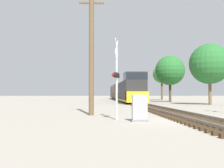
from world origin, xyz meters
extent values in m
plane|color=gray|center=(0.00, 0.00, 0.00)|extent=(400.00, 400.00, 0.00)
cube|color=#382819|center=(0.00, -3.30, 0.08)|extent=(2.60, 0.22, 0.16)
cube|color=#382819|center=(0.00, -2.70, 0.08)|extent=(2.60, 0.22, 0.16)
cube|color=#382819|center=(0.00, -2.10, 0.08)|extent=(2.60, 0.22, 0.16)
cube|color=#382819|center=(0.00, -1.50, 0.08)|extent=(2.60, 0.22, 0.16)
cube|color=#382819|center=(0.00, -0.90, 0.08)|extent=(2.60, 0.22, 0.16)
cube|color=#382819|center=(0.00, -0.30, 0.08)|extent=(2.60, 0.22, 0.16)
cube|color=#382819|center=(0.00, 0.30, 0.08)|extent=(2.60, 0.22, 0.16)
cube|color=#382819|center=(0.00, 0.90, 0.08)|extent=(2.60, 0.22, 0.16)
cube|color=#382819|center=(0.00, 1.50, 0.08)|extent=(2.60, 0.22, 0.16)
cube|color=#382819|center=(0.00, 2.10, 0.08)|extent=(2.60, 0.22, 0.16)
cube|color=#382819|center=(0.00, 2.70, 0.08)|extent=(2.60, 0.22, 0.16)
cube|color=#382819|center=(0.00, 3.30, 0.08)|extent=(2.60, 0.22, 0.16)
cube|color=#382819|center=(0.00, 3.90, 0.08)|extent=(2.60, 0.22, 0.16)
cube|color=#382819|center=(0.00, 4.50, 0.08)|extent=(2.60, 0.22, 0.16)
cube|color=#382819|center=(0.00, 5.10, 0.08)|extent=(2.60, 0.22, 0.16)
cube|color=#382819|center=(0.00, 5.70, 0.08)|extent=(2.60, 0.22, 0.16)
cube|color=#382819|center=(0.00, 6.30, 0.08)|extent=(2.60, 0.22, 0.16)
cube|color=#382819|center=(0.00, 6.90, 0.08)|extent=(2.60, 0.22, 0.16)
cube|color=#382819|center=(0.00, 7.50, 0.08)|extent=(2.60, 0.22, 0.16)
cube|color=#382819|center=(0.00, 8.10, 0.08)|extent=(2.60, 0.22, 0.16)
cube|color=#382819|center=(0.00, 8.70, 0.08)|extent=(2.60, 0.22, 0.16)
cube|color=#382819|center=(0.00, 9.30, 0.08)|extent=(2.60, 0.22, 0.16)
cube|color=#382819|center=(0.00, 9.90, 0.08)|extent=(2.60, 0.22, 0.16)
cube|color=#382819|center=(0.00, 10.50, 0.08)|extent=(2.60, 0.22, 0.16)
cube|color=#382819|center=(0.00, 11.10, 0.08)|extent=(2.60, 0.22, 0.16)
cube|color=#382819|center=(0.00, 11.70, 0.08)|extent=(2.60, 0.22, 0.16)
cube|color=#382819|center=(0.00, 12.30, 0.08)|extent=(2.60, 0.22, 0.16)
cube|color=#382819|center=(0.00, 12.90, 0.08)|extent=(2.60, 0.22, 0.16)
cube|color=#382819|center=(0.00, 13.50, 0.08)|extent=(2.60, 0.22, 0.16)
cube|color=#382819|center=(0.00, 14.10, 0.08)|extent=(2.60, 0.22, 0.16)
cube|color=#382819|center=(0.00, 14.70, 0.08)|extent=(2.60, 0.22, 0.16)
cube|color=#382819|center=(0.00, 15.30, 0.08)|extent=(2.60, 0.22, 0.16)
cube|color=#382819|center=(0.00, 15.90, 0.08)|extent=(2.60, 0.22, 0.16)
cube|color=#382819|center=(0.00, 16.50, 0.08)|extent=(2.60, 0.22, 0.16)
cube|color=#382819|center=(0.00, 17.10, 0.08)|extent=(2.60, 0.22, 0.16)
cube|color=#382819|center=(0.00, 17.70, 0.08)|extent=(2.60, 0.22, 0.16)
cube|color=#382819|center=(0.00, 18.30, 0.08)|extent=(2.60, 0.22, 0.16)
cube|color=#382819|center=(0.00, 18.90, 0.08)|extent=(2.60, 0.22, 0.16)
cube|color=#382819|center=(0.00, 19.50, 0.08)|extent=(2.60, 0.22, 0.16)
cube|color=slate|center=(-0.72, 0.00, 0.23)|extent=(0.07, 160.00, 0.15)
cube|color=slate|center=(0.72, 0.00, 0.23)|extent=(0.07, 160.00, 0.15)
cube|color=#232326|center=(0.00, 34.41, 2.03)|extent=(2.62, 13.87, 3.43)
cube|color=#232326|center=(0.00, 24.70, 2.51)|extent=(3.09, 4.36, 4.40)
cube|color=black|center=(0.00, 24.70, 4.07)|extent=(3.12, 4.40, 0.97)
cube|color=gold|center=(0.00, 22.52, 1.08)|extent=(3.09, 1.98, 1.54)
cube|color=gold|center=(0.00, 31.44, 0.43)|extent=(3.15, 19.42, 0.24)
cube|color=black|center=(0.00, 25.00, 0.50)|extent=(1.58, 2.20, 1.00)
cube|color=black|center=(0.00, 37.88, 0.50)|extent=(1.58, 2.20, 1.00)
cube|color=brown|center=(0.00, 50.99, 2.15)|extent=(2.93, 15.29, 3.68)
cube|color=black|center=(0.00, 46.02, 0.45)|extent=(1.58, 2.20, 0.90)
cube|color=black|center=(0.00, 55.96, 0.45)|extent=(1.58, 2.20, 0.90)
cube|color=brown|center=(0.00, 68.28, 2.15)|extent=(2.93, 15.29, 3.68)
cube|color=black|center=(0.00, 63.31, 0.45)|extent=(1.58, 2.20, 0.90)
cube|color=black|center=(0.00, 73.25, 0.45)|extent=(1.58, 2.20, 0.90)
cylinder|color=#B7B7BC|center=(-4.36, 0.82, 2.28)|extent=(0.12, 0.12, 4.55)
cube|color=white|center=(-4.36, 0.82, 4.25)|extent=(0.26, 0.91, 0.93)
cube|color=white|center=(-4.36, 0.82, 4.25)|extent=(0.26, 0.91, 0.93)
cube|color=black|center=(-4.36, 0.82, 2.60)|extent=(0.27, 0.85, 0.06)
cylinder|color=black|center=(-4.27, 1.16, 2.60)|extent=(0.25, 0.33, 0.30)
sphere|color=red|center=(-4.37, 1.19, 2.60)|extent=(0.26, 0.26, 0.26)
cylinder|color=black|center=(-4.36, 0.82, 2.60)|extent=(0.25, 0.33, 0.30)
sphere|color=red|center=(-4.46, 0.85, 2.60)|extent=(0.26, 0.26, 0.26)
cylinder|color=black|center=(-4.44, 0.48, 2.60)|extent=(0.25, 0.33, 0.30)
sphere|color=red|center=(-4.54, 0.51, 2.60)|extent=(0.26, 0.26, 0.26)
cube|color=white|center=(-4.36, 0.82, 3.70)|extent=(0.11, 0.32, 0.20)
cube|color=slate|center=(-3.17, -0.18, 0.06)|extent=(0.89, 0.51, 0.12)
cube|color=#939399|center=(-3.17, -0.18, 0.80)|extent=(0.81, 0.47, 1.35)
cylinder|color=brown|center=(-5.93, 4.12, 4.31)|extent=(0.36, 0.36, 8.63)
cube|color=brown|center=(-5.93, 4.12, 8.03)|extent=(1.80, 0.12, 0.12)
cylinder|color=brown|center=(9.96, 21.05, 2.00)|extent=(0.42, 0.42, 4.00)
sphere|color=#236028|center=(9.96, 21.05, 5.68)|extent=(5.61, 5.61, 5.61)
cylinder|color=#473521|center=(8.05, 34.44, 2.15)|extent=(0.45, 0.45, 4.29)
sphere|color=#236028|center=(8.05, 34.44, 5.97)|extent=(5.61, 5.61, 5.61)
cylinder|color=brown|center=(10.75, 51.99, 2.61)|extent=(0.51, 0.51, 5.22)
sphere|color=#3D7F38|center=(10.75, 51.99, 6.61)|extent=(4.64, 4.64, 4.64)
camera|label=1|loc=(-5.39, -14.42, 1.50)|focal=42.00mm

